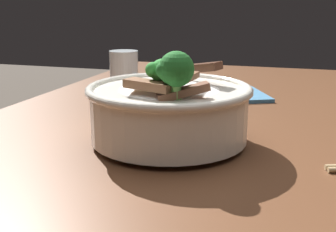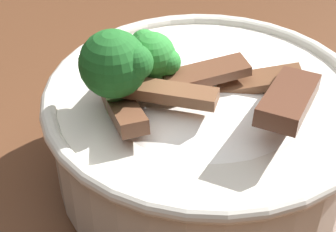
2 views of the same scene
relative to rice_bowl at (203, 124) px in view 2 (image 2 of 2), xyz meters
The scene contains 1 object.
rice_bowl is the anchor object (origin of this frame).
Camera 2 is at (-0.02, -0.21, 1.08)m, focal length 57.73 mm.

